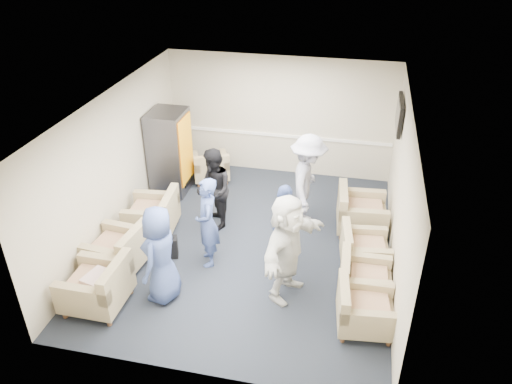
% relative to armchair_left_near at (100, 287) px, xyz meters
% --- Properties ---
extents(floor, '(6.00, 6.00, 0.00)m').
position_rel_armchair_left_near_xyz_m(floor, '(1.88, 2.07, -0.36)').
color(floor, black).
rests_on(floor, ground).
extents(ceiling, '(6.00, 6.00, 0.00)m').
position_rel_armchair_left_near_xyz_m(ceiling, '(1.88, 2.07, 2.34)').
color(ceiling, silver).
rests_on(ceiling, back_wall).
extents(back_wall, '(5.00, 0.02, 2.70)m').
position_rel_armchair_left_near_xyz_m(back_wall, '(1.88, 5.07, 0.99)').
color(back_wall, beige).
rests_on(back_wall, floor).
extents(front_wall, '(5.00, 0.02, 2.70)m').
position_rel_armchair_left_near_xyz_m(front_wall, '(1.88, -0.93, 0.99)').
color(front_wall, beige).
rests_on(front_wall, floor).
extents(left_wall, '(0.02, 6.00, 2.70)m').
position_rel_armchair_left_near_xyz_m(left_wall, '(-0.62, 2.07, 0.99)').
color(left_wall, beige).
rests_on(left_wall, floor).
extents(right_wall, '(0.02, 6.00, 2.70)m').
position_rel_armchair_left_near_xyz_m(right_wall, '(4.38, 2.07, 0.99)').
color(right_wall, beige).
rests_on(right_wall, floor).
extents(chair_rail, '(4.98, 0.04, 0.06)m').
position_rel_armchair_left_near_xyz_m(chair_rail, '(1.88, 5.05, 0.54)').
color(chair_rail, white).
rests_on(chair_rail, back_wall).
extents(tv, '(0.10, 1.00, 0.58)m').
position_rel_armchair_left_near_xyz_m(tv, '(4.32, 3.87, 1.69)').
color(tv, black).
rests_on(tv, right_wall).
extents(armchair_left_near, '(0.90, 0.90, 0.72)m').
position_rel_armchair_left_near_xyz_m(armchair_left_near, '(0.00, 0.00, 0.00)').
color(armchair_left_near, '#988762').
rests_on(armchair_left_near, floor).
extents(armchair_left_mid, '(0.97, 0.97, 0.71)m').
position_rel_armchair_left_near_xyz_m(armchair_left_mid, '(-0.11, 0.90, -0.00)').
color(armchair_left_mid, '#988762').
rests_on(armchair_left_mid, floor).
extents(armchair_left_far, '(0.96, 0.96, 0.71)m').
position_rel_armchair_left_near_xyz_m(armchair_left_far, '(0.04, 2.10, -0.01)').
color(armchair_left_far, '#988762').
rests_on(armchair_left_far, floor).
extents(armchair_right_near, '(0.88, 0.88, 0.64)m').
position_rel_armchair_left_near_xyz_m(armchair_right_near, '(3.92, 0.40, -0.04)').
color(armchair_right_near, '#988762').
rests_on(armchair_right_near, floor).
extents(armchair_right_midnear, '(0.82, 0.82, 0.64)m').
position_rel_armchair_left_near_xyz_m(armchair_right_midnear, '(3.90, 1.06, -0.04)').
color(armchair_right_midnear, '#988762').
rests_on(armchair_right_midnear, floor).
extents(armchair_right_midfar, '(0.89, 0.89, 0.63)m').
position_rel_armchair_left_near_xyz_m(armchair_right_midfar, '(3.88, 1.86, -0.04)').
color(armchair_right_midfar, '#988762').
rests_on(armchair_right_midfar, floor).
extents(armchair_right_far, '(0.98, 0.98, 0.73)m').
position_rel_armchair_left_near_xyz_m(armchair_right_far, '(3.77, 2.98, 0.00)').
color(armchair_right_far, '#988762').
rests_on(armchair_right_far, floor).
extents(armchair_corner, '(1.01, 1.01, 0.61)m').
position_rel_armchair_left_near_xyz_m(armchair_corner, '(0.47, 4.28, -0.05)').
color(armchair_corner, '#988762').
rests_on(armchair_corner, floor).
extents(vending_machine, '(0.73, 0.85, 1.80)m').
position_rel_armchair_left_near_xyz_m(vending_machine, '(-0.21, 3.69, 0.54)').
color(vending_machine, '#4F4F57').
rests_on(vending_machine, floor).
extents(backpack, '(0.32, 0.27, 0.47)m').
position_rel_armchair_left_near_xyz_m(backpack, '(0.58, 1.40, -0.11)').
color(backpack, black).
rests_on(backpack, floor).
extents(pillow, '(0.40, 0.48, 0.12)m').
position_rel_armchair_left_near_xyz_m(pillow, '(-0.01, 0.00, 0.18)').
color(pillow, beige).
rests_on(pillow, armchair_left_near).
extents(person_front_left, '(0.60, 0.85, 1.62)m').
position_rel_armchair_left_near_xyz_m(person_front_left, '(0.86, 0.42, 0.45)').
color(person_front_left, '#3D5193').
rests_on(person_front_left, floor).
extents(person_mid_left, '(0.57, 0.69, 1.62)m').
position_rel_armchair_left_near_xyz_m(person_mid_left, '(1.30, 1.42, 0.45)').
color(person_mid_left, '#3D5193').
rests_on(person_mid_left, floor).
extents(person_back_left, '(0.90, 0.97, 1.60)m').
position_rel_armchair_left_near_xyz_m(person_back_left, '(1.08, 2.52, 0.44)').
color(person_back_left, black).
rests_on(person_back_left, floor).
extents(person_back_right, '(0.69, 1.20, 1.85)m').
position_rel_armchair_left_near_xyz_m(person_back_right, '(2.78, 2.98, 0.57)').
color(person_back_right, silver).
rests_on(person_back_right, floor).
extents(person_mid_right, '(0.54, 0.95, 1.53)m').
position_rel_armchair_left_near_xyz_m(person_mid_right, '(2.55, 1.66, 0.40)').
color(person_mid_right, '#3D5193').
rests_on(person_mid_right, floor).
extents(person_front_right, '(1.05, 1.74, 1.79)m').
position_rel_armchair_left_near_xyz_m(person_front_right, '(2.73, 0.90, 0.54)').
color(person_front_right, silver).
rests_on(person_front_right, floor).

